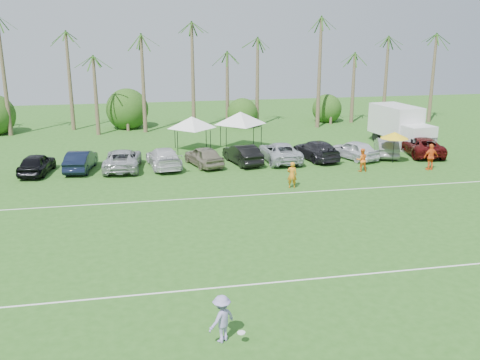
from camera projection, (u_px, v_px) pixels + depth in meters
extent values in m
plane|color=#2A5E1C|center=(286.00, 306.00, 20.34)|extent=(120.00, 120.00, 0.00)
cube|color=white|center=(272.00, 283.00, 22.22)|extent=(80.00, 0.10, 0.01)
cube|color=white|center=(224.00, 197.00, 33.54)|extent=(80.00, 0.10, 0.01)
cone|color=brown|center=(10.00, 89.00, 51.78)|extent=(0.44, 0.44, 9.00)
cone|color=brown|center=(63.00, 83.00, 52.58)|extent=(0.44, 0.44, 10.00)
cone|color=brown|center=(105.00, 77.00, 53.19)|extent=(0.44, 0.44, 11.00)
cone|color=brown|center=(146.00, 92.00, 54.35)|extent=(0.44, 0.44, 8.00)
cone|color=brown|center=(185.00, 86.00, 54.96)|extent=(0.44, 0.44, 9.00)
cone|color=brown|center=(223.00, 80.00, 55.57)|extent=(0.44, 0.44, 10.00)
cone|color=brown|center=(261.00, 75.00, 56.18)|extent=(0.44, 0.44, 11.00)
cone|color=brown|center=(306.00, 88.00, 57.52)|extent=(0.44, 0.44, 8.00)
cone|color=brown|center=(350.00, 82.00, 58.32)|extent=(0.44, 0.44, 9.00)
cone|color=brown|center=(393.00, 77.00, 59.12)|extent=(0.44, 0.44, 10.00)
cone|color=brown|center=(426.00, 72.00, 59.73)|extent=(0.44, 0.44, 11.00)
cylinder|color=brown|center=(128.00, 123.00, 55.82)|extent=(0.30, 0.30, 1.40)
sphere|color=#1F4713|center=(127.00, 112.00, 55.52)|extent=(4.00, 4.00, 4.00)
cylinder|color=brown|center=(240.00, 119.00, 58.06)|extent=(0.30, 0.30, 1.40)
sphere|color=#1F4713|center=(240.00, 109.00, 57.76)|extent=(4.00, 4.00, 4.00)
cylinder|color=brown|center=(328.00, 116.00, 59.93)|extent=(0.30, 0.30, 1.40)
sphere|color=#1F4713|center=(328.00, 106.00, 59.63)|extent=(4.00, 4.00, 4.00)
imported|color=orange|center=(292.00, 175.00, 35.21)|extent=(0.72, 0.54, 1.77)
imported|color=orange|center=(362.00, 160.00, 39.32)|extent=(0.90, 0.74, 1.72)
imported|color=#F95C1B|center=(431.00, 157.00, 39.66)|extent=(1.19, 0.56, 1.98)
cube|color=silver|center=(396.00, 120.00, 48.33)|extent=(3.29, 5.21, 2.67)
cube|color=silver|center=(418.00, 139.00, 45.52)|extent=(2.68, 2.22, 2.24)
cube|color=black|center=(424.00, 144.00, 44.87)|extent=(2.47, 0.64, 1.07)
cube|color=#E5590C|center=(408.00, 125.00, 48.88)|extent=(0.24, 1.69, 0.96)
cylinder|color=black|center=(405.00, 147.00, 45.56)|extent=(0.44, 0.99, 0.96)
cylinder|color=black|center=(426.00, 145.00, 46.21)|extent=(0.44, 0.99, 0.96)
cylinder|color=black|center=(376.00, 137.00, 49.63)|extent=(0.44, 0.99, 0.96)
cylinder|color=black|center=(396.00, 135.00, 50.29)|extent=(0.44, 0.99, 0.96)
cylinder|color=black|center=(178.00, 143.00, 44.38)|extent=(0.06, 0.06, 1.98)
cylinder|color=black|center=(211.00, 142.00, 44.90)|extent=(0.06, 0.06, 1.98)
cylinder|color=black|center=(175.00, 137.00, 46.99)|extent=(0.06, 0.06, 1.98)
cylinder|color=black|center=(206.00, 136.00, 47.50)|extent=(0.06, 0.06, 1.98)
pyramid|color=white|center=(192.00, 117.00, 45.40)|extent=(4.27, 4.27, 0.99)
cylinder|color=black|center=(226.00, 140.00, 45.08)|extent=(0.06, 0.06, 2.16)
cylinder|color=black|center=(261.00, 139.00, 45.65)|extent=(0.06, 0.06, 2.16)
cylinder|color=black|center=(221.00, 134.00, 47.95)|extent=(0.06, 0.06, 2.16)
cylinder|color=black|center=(254.00, 132.00, 48.52)|extent=(0.06, 0.06, 2.16)
pyramid|color=white|center=(240.00, 112.00, 46.21)|extent=(4.67, 4.67, 1.08)
cylinder|color=black|center=(393.00, 149.00, 41.70)|extent=(0.05, 0.05, 2.21)
cone|color=yellow|center=(395.00, 135.00, 41.40)|extent=(2.21, 2.21, 0.50)
imported|color=#968AC5|center=(222.00, 319.00, 17.87)|extent=(1.25, 1.14, 1.68)
cylinder|color=white|center=(241.00, 333.00, 17.76)|extent=(0.27, 0.27, 0.03)
imported|color=black|center=(37.00, 164.00, 38.63)|extent=(2.42, 4.68, 1.52)
imported|color=black|center=(81.00, 161.00, 39.55)|extent=(2.25, 4.81, 1.52)
imported|color=#A5A7AB|center=(123.00, 159.00, 39.96)|extent=(2.95, 5.66, 1.52)
imported|color=silver|center=(164.00, 158.00, 40.46)|extent=(2.76, 5.47, 1.52)
imported|color=gray|center=(204.00, 156.00, 40.93)|extent=(2.97, 4.79, 1.52)
imported|color=black|center=(242.00, 154.00, 41.60)|extent=(2.56, 4.86, 1.52)
imported|color=#B3B8BF|center=(280.00, 152.00, 42.31)|extent=(2.60, 5.51, 1.52)
imported|color=black|center=(316.00, 150.00, 43.00)|extent=(3.01, 5.54, 1.52)
imported|color=silver|center=(354.00, 150.00, 43.11)|extent=(3.30, 4.82, 1.52)
imported|color=slate|center=(386.00, 147.00, 44.10)|extent=(3.05, 4.90, 1.52)
imported|color=#4F0C0D|center=(422.00, 146.00, 44.42)|extent=(3.51, 5.86, 1.52)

